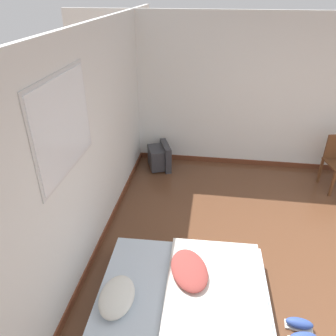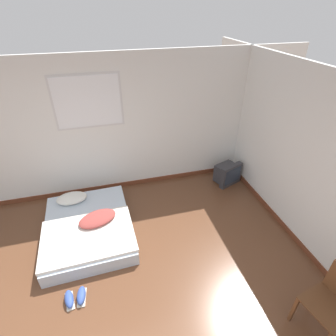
# 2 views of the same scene
# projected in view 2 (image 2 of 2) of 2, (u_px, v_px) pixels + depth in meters

# --- Properties ---
(wall_back) EXTENTS (8.29, 0.08, 2.60)m
(wall_back) POSITION_uv_depth(u_px,v_px,m) (91.00, 131.00, 4.68)
(wall_back) COLOR white
(wall_back) RESTS_ON ground_plane
(mattress_bed) EXTENTS (1.40, 1.75, 0.37)m
(mattress_bed) POSITION_uv_depth(u_px,v_px,m) (88.00, 227.00, 4.28)
(mattress_bed) COLOR silver
(mattress_bed) RESTS_ON ground_plane
(crt_tv) EXTENTS (0.57, 0.49, 0.46)m
(crt_tv) POSITION_uv_depth(u_px,v_px,m) (227.00, 173.00, 5.45)
(crt_tv) COLOR #333338
(crt_tv) RESTS_ON ground_plane
(wooden_chair) EXTENTS (0.54, 0.54, 0.87)m
(wooden_chair) POSITION_uv_depth(u_px,v_px,m) (336.00, 299.00, 2.87)
(wooden_chair) COLOR brown
(wooden_chair) RESTS_ON ground_plane
(sneaker_pair) EXTENTS (0.29, 0.28, 0.10)m
(sneaker_pair) POSITION_uv_depth(u_px,v_px,m) (75.00, 298.00, 3.36)
(sneaker_pair) COLOR silver
(sneaker_pair) RESTS_ON ground_plane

